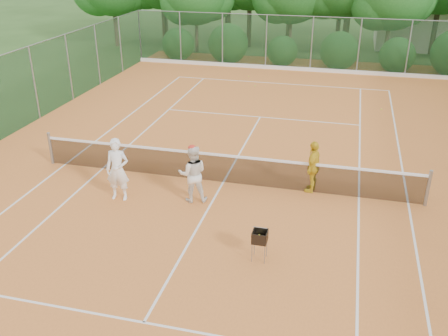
# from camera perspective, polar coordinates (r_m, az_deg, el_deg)

# --- Properties ---
(ground) EXTENTS (120.00, 120.00, 0.00)m
(ground) POSITION_cam_1_polar(r_m,az_deg,el_deg) (15.53, -0.10, -1.74)
(ground) COLOR #294B1B
(ground) RESTS_ON ground
(clay_court) EXTENTS (18.00, 36.00, 0.02)m
(clay_court) POSITION_cam_1_polar(r_m,az_deg,el_deg) (15.53, -0.10, -1.71)
(clay_court) COLOR orange
(clay_court) RESTS_ON ground
(club_building) EXTENTS (8.00, 5.00, 3.00)m
(club_building) POSITION_cam_1_polar(r_m,az_deg,el_deg) (38.26, 23.21, 14.81)
(club_building) COLOR beige
(club_building) RESTS_ON ground
(tennis_net) EXTENTS (11.97, 0.10, 1.10)m
(tennis_net) POSITION_cam_1_polar(r_m,az_deg,el_deg) (15.30, -0.10, 0.04)
(tennis_net) COLOR gray
(tennis_net) RESTS_ON clay_court
(player_white) EXTENTS (0.71, 0.50, 1.85)m
(player_white) POSITION_cam_1_polar(r_m,az_deg,el_deg) (14.52, -12.07, -0.18)
(player_white) COLOR white
(player_white) RESTS_ON clay_court
(player_center_grp) EXTENTS (0.98, 0.86, 1.73)m
(player_center_grp) POSITION_cam_1_polar(r_m,az_deg,el_deg) (14.15, -3.60, -0.64)
(player_center_grp) COLOR white
(player_center_grp) RESTS_ON clay_court
(player_yellow) EXTENTS (0.58, 1.00, 1.59)m
(player_yellow) POSITION_cam_1_polar(r_m,az_deg,el_deg) (14.93, 10.16, 0.16)
(player_yellow) COLOR gold
(player_yellow) RESTS_ON clay_court
(ball_hopper) EXTENTS (0.34, 0.34, 0.77)m
(ball_hopper) POSITION_cam_1_polar(r_m,az_deg,el_deg) (11.73, 4.12, -7.88)
(ball_hopper) COLOR gray
(ball_hopper) RESTS_ON clay_court
(stray_ball_a) EXTENTS (0.07, 0.07, 0.07)m
(stray_ball_a) POSITION_cam_1_polar(r_m,az_deg,el_deg) (25.85, 3.57, 9.37)
(stray_ball_a) COLOR #AFC52E
(stray_ball_a) RESTS_ON clay_court
(stray_ball_b) EXTENTS (0.07, 0.07, 0.07)m
(stray_ball_b) POSITION_cam_1_polar(r_m,az_deg,el_deg) (27.66, 2.84, 10.42)
(stray_ball_b) COLOR yellow
(stray_ball_b) RESTS_ON clay_court
(stray_ball_c) EXTENTS (0.07, 0.07, 0.07)m
(stray_ball_c) POSITION_cam_1_polar(r_m,az_deg,el_deg) (23.21, 17.55, 6.42)
(stray_ball_c) COLOR #D9E635
(stray_ball_c) RESTS_ON clay_court
(court_markings) EXTENTS (11.03, 23.83, 0.01)m
(court_markings) POSITION_cam_1_polar(r_m,az_deg,el_deg) (15.52, -0.10, -1.67)
(court_markings) COLOR white
(court_markings) RESTS_ON clay_court
(fence_back) EXTENTS (18.07, 0.07, 3.00)m
(fence_back) POSITION_cam_1_polar(r_m,az_deg,el_deg) (29.17, 7.40, 13.97)
(fence_back) COLOR #19381E
(fence_back) RESTS_ON clay_court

